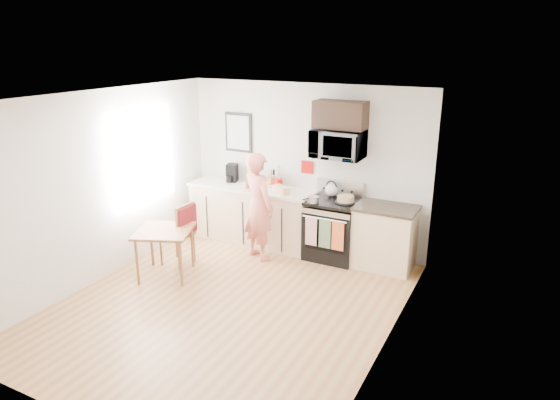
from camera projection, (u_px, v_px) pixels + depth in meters
The scene contains 28 objects.
floor at pixel (228, 305), 6.34m from camera, with size 4.60×4.60×0.00m, color #955D39.
back_wall at pixel (305, 167), 7.89m from camera, with size 4.00×0.04×2.60m, color beige.
front_wall at pixel (67, 290), 3.99m from camera, with size 4.00×0.04×2.60m, color beige.
left_wall at pixel (102, 187), 6.81m from camera, with size 0.04×4.60×2.60m, color beige.
right_wall at pixel (390, 237), 5.07m from camera, with size 0.04×4.60×2.60m, color beige.
ceiling at pixel (221, 98), 5.54m from camera, with size 4.00×4.60×0.04m, color white.
window at pixel (143, 157), 7.39m from camera, with size 0.06×1.40×1.50m.
cabinet_left at pixel (252, 215), 8.24m from camera, with size 2.10×0.60×0.90m, color #D2B387.
countertop_left at pixel (252, 188), 8.10m from camera, with size 2.14×0.64×0.04m, color #EDE6CC.
cabinet_right at pixel (384, 238), 7.27m from camera, with size 0.84×0.60×0.90m, color #D2B387.
countertop_right at pixel (387, 208), 7.13m from camera, with size 0.88×0.64×0.04m, color black.
range at pixel (333, 231), 7.60m from camera, with size 0.76×0.70×1.16m.
microwave at pixel (338, 144), 7.28m from camera, with size 0.76×0.51×0.42m, color silver.
upper_cabinet at pixel (340, 115), 7.19m from camera, with size 0.76×0.35×0.40m, color black.
wall_art at pixel (239, 132), 8.25m from camera, with size 0.50×0.04×0.65m.
wall_trivet at pixel (307, 167), 7.85m from camera, with size 0.20×0.02×0.20m, color #A70E0F.
person at pixel (258, 206), 7.47m from camera, with size 0.61×0.40×1.66m, color #D14739.
dining_table at pixel (164, 235), 6.96m from camera, with size 0.84×0.84×0.69m.
chair at pixel (183, 226), 7.26m from camera, with size 0.47×0.42×0.96m.
knife_block at pixel (273, 181), 8.05m from camera, with size 0.09×0.13×0.20m, color brown.
utensil_crock at pixel (279, 179), 7.94m from camera, with size 0.13×0.13×0.39m.
fruit_bowl at pixel (271, 184), 8.09m from camera, with size 0.26×0.26×0.11m.
milk_carton at pixel (252, 177), 8.14m from camera, with size 0.10×0.10×0.26m, color tan.
coffee_maker at pixel (232, 173), 8.34m from camera, with size 0.22×0.27×0.30m.
bread_bag at pixel (281, 190), 7.74m from camera, with size 0.30×0.14×0.11m, color tan.
cake at pixel (346, 199), 7.34m from camera, with size 0.30×0.30×0.10m.
kettle at pixel (331, 189), 7.62m from camera, with size 0.20×0.20×0.25m.
pot at pixel (313, 199), 7.35m from camera, with size 0.18×0.28×0.09m.
Camera 1 is at (3.15, -4.70, 3.21)m, focal length 32.00 mm.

